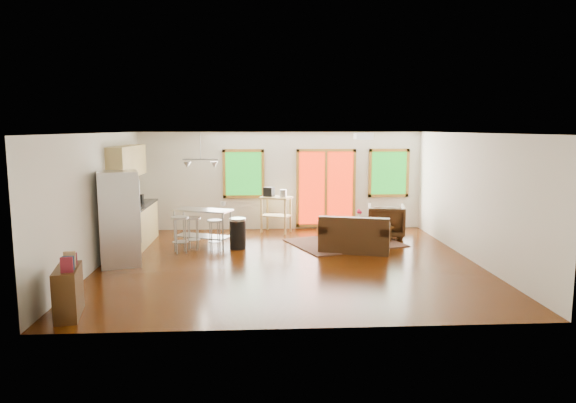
{
  "coord_description": "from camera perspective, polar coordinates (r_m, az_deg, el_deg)",
  "views": [
    {
      "loc": [
        -0.59,
        -10.12,
        2.69
      ],
      "look_at": [
        0.0,
        0.3,
        1.2
      ],
      "focal_mm": 32.0,
      "sensor_mm": 36.0,
      "label": 1
    }
  ],
  "objects": [
    {
      "name": "vase",
      "position": [
        12.55,
        7.93,
        -1.87
      ],
      "size": [
        0.25,
        0.25,
        0.35
      ],
      "rotation": [
        0.0,
        0.0,
        0.23
      ],
      "color": "silver",
      "rests_on": "coffee_table"
    },
    {
      "name": "french_doors",
      "position": [
        13.79,
        4.24,
        1.48
      ],
      "size": [
        1.6,
        0.05,
        2.1
      ],
      "color": "red",
      "rests_on": "back_wall"
    },
    {
      "name": "window_right",
      "position": [
        14.07,
        11.14,
        3.12
      ],
      "size": [
        1.1,
        0.05,
        1.3
      ],
      "color": "#125E14",
      "rests_on": "back_wall"
    },
    {
      "name": "armchair",
      "position": [
        12.95,
        10.85,
        -1.97
      ],
      "size": [
        1.03,
        0.98,
        0.9
      ],
      "primitive_type": "imported",
      "rotation": [
        0.0,
        0.0,
        2.94
      ],
      "color": "black",
      "rests_on": "floor"
    },
    {
      "name": "ceiling",
      "position": [
        10.14,
        0.1,
        7.67
      ],
      "size": [
        7.5,
        7.0,
        0.02
      ],
      "primitive_type": "cube",
      "color": "white",
      "rests_on": "ground"
    },
    {
      "name": "floor",
      "position": [
        10.49,
        0.09,
        -6.79
      ],
      "size": [
        7.5,
        7.0,
        0.02
      ],
      "primitive_type": "cube",
      "color": "#321402",
      "rests_on": "ground"
    },
    {
      "name": "cup",
      "position": [
        11.73,
        -7.23,
        -0.18
      ],
      "size": [
        0.13,
        0.1,
        0.12
      ],
      "primitive_type": "imported",
      "rotation": [
        0.0,
        0.0,
        -0.1
      ],
      "color": "white",
      "rests_on": "island"
    },
    {
      "name": "window_left",
      "position": [
        13.64,
        -4.96,
        3.09
      ],
      "size": [
        1.1,
        0.05,
        1.3
      ],
      "color": "#125E14",
      "rests_on": "back_wall"
    },
    {
      "name": "island",
      "position": [
        11.94,
        -9.49,
        -2.12
      ],
      "size": [
        1.46,
        1.0,
        0.86
      ],
      "rotation": [
        0.0,
        0.0,
        -0.38
      ],
      "color": "#B7BABC",
      "rests_on": "floor"
    },
    {
      "name": "back_wall",
      "position": [
        13.71,
        -0.76,
        2.31
      ],
      "size": [
        7.5,
        0.02,
        2.6
      ],
      "primitive_type": "cube",
      "color": "silver",
      "rests_on": "ground"
    },
    {
      "name": "coffee_table",
      "position": [
        12.46,
        9.17,
        -2.9
      ],
      "size": [
        1.05,
        0.74,
        0.38
      ],
      "rotation": [
        0.0,
        0.0,
        0.18
      ],
      "color": "#321D0A",
      "rests_on": "floor"
    },
    {
      "name": "ottoman",
      "position": [
        12.85,
        4.64,
        -3.12
      ],
      "size": [
        0.6,
        0.6,
        0.38
      ],
      "primitive_type": "cube",
      "rotation": [
        0.0,
        0.0,
        -0.06
      ],
      "color": "black",
      "rests_on": "floor"
    },
    {
      "name": "ceiling_flush",
      "position": [
        10.94,
        8.37,
        7.2
      ],
      "size": [
        0.35,
        0.35,
        0.12
      ],
      "primitive_type": "cube",
      "color": "white",
      "rests_on": "ceiling"
    },
    {
      "name": "bar_stool_c",
      "position": [
        11.42,
        -8.15,
        -2.92
      ],
      "size": [
        0.41,
        0.41,
        0.7
      ],
      "rotation": [
        0.0,
        0.0,
        0.31
      ],
      "color": "#B7BABC",
      "rests_on": "floor"
    },
    {
      "name": "refrigerator",
      "position": [
        10.62,
        -18.21,
        -1.8
      ],
      "size": [
        0.93,
        0.91,
        1.87
      ],
      "rotation": [
        0.0,
        0.0,
        0.3
      ],
      "color": "#B7BABC",
      "rests_on": "floor"
    },
    {
      "name": "cabinets",
      "position": [
        12.3,
        -16.83,
        -0.46
      ],
      "size": [
        0.64,
        2.24,
        2.3
      ],
      "color": "tan",
      "rests_on": "floor"
    },
    {
      "name": "bookshelf",
      "position": [
        8.13,
        -23.23,
        -9.12
      ],
      "size": [
        0.47,
        0.85,
        0.95
      ],
      "rotation": [
        0.0,
        0.0,
        0.2
      ],
      "color": "#321D0A",
      "rests_on": "floor"
    },
    {
      "name": "rug",
      "position": [
        12.21,
        6.33,
        -4.59
      ],
      "size": [
        2.9,
        2.58,
        0.02
      ],
      "primitive_type": "cube",
      "rotation": [
        0.0,
        0.0,
        0.36
      ],
      "color": "#445031",
      "rests_on": "floor"
    },
    {
      "name": "trash_can",
      "position": [
        11.61,
        -5.61,
        -3.53
      ],
      "size": [
        0.39,
        0.39,
        0.7
      ],
      "rotation": [
        0.0,
        0.0,
        0.03
      ],
      "color": "black",
      "rests_on": "floor"
    },
    {
      "name": "kitchen_cart",
      "position": [
        13.32,
        -1.44,
        -0.02
      ],
      "size": [
        0.9,
        0.76,
        1.18
      ],
      "rotation": [
        0.0,
        0.0,
        -0.42
      ],
      "color": "tan",
      "rests_on": "floor"
    },
    {
      "name": "right_wall",
      "position": [
        11.1,
        19.85,
        0.45
      ],
      "size": [
        0.02,
        7.0,
        2.6
      ],
      "primitive_type": "cube",
      "color": "silver",
      "rests_on": "ground"
    },
    {
      "name": "loveseat",
      "position": [
        11.43,
        7.42,
        -3.92
      ],
      "size": [
        1.69,
        1.24,
        0.81
      ],
      "rotation": [
        0.0,
        0.0,
        -0.28
      ],
      "color": "black",
      "rests_on": "floor"
    },
    {
      "name": "front_wall",
      "position": [
        6.78,
        1.84,
        -3.72
      ],
      "size": [
        7.5,
        0.02,
        2.6
      ],
      "primitive_type": "cube",
      "color": "silver",
      "rests_on": "ground"
    },
    {
      "name": "book",
      "position": [
        12.46,
        9.07,
        -1.83
      ],
      "size": [
        0.23,
        0.04,
        0.31
      ],
      "primitive_type": "imported",
      "rotation": [
        0.0,
        0.0,
        0.04
      ],
      "color": "maroon",
      "rests_on": "coffee_table"
    },
    {
      "name": "pendant_light",
      "position": [
        11.72,
        -9.68,
        4.13
      ],
      "size": [
        0.8,
        0.18,
        0.79
      ],
      "color": "gray",
      "rests_on": "ceiling"
    },
    {
      "name": "bar_stool_a",
      "position": [
        11.36,
        -11.91,
        -2.67
      ],
      "size": [
        0.48,
        0.48,
        0.8
      ],
      "rotation": [
        0.0,
        0.0,
        0.33
      ],
      "color": "#B7BABC",
      "rests_on": "floor"
    },
    {
      "name": "bar_stool_b",
      "position": [
        11.64,
        -10.52,
        -2.63
      ],
      "size": [
        0.36,
        0.36,
        0.73
      ],
      "rotation": [
        0.0,
        0.0,
        -0.04
      ],
      "color": "#B7BABC",
      "rests_on": "floor"
    },
    {
      "name": "left_wall",
      "position": [
        10.69,
        -20.45,
        0.14
      ],
      "size": [
        0.02,
        7.0,
        2.6
      ],
      "primitive_type": "cube",
      "color": "silver",
      "rests_on": "ground"
    }
  ]
}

